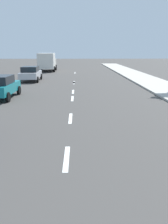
# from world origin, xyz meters

# --- Properties ---
(ground_plane) EXTENTS (160.00, 160.00, 0.00)m
(ground_plane) POSITION_xyz_m (0.00, 20.00, 0.00)
(ground_plane) COLOR #423F3D
(lane_stripe_3) EXTENTS (0.16, 1.80, 0.01)m
(lane_stripe_3) POSITION_xyz_m (0.00, 10.74, 0.00)
(lane_stripe_3) COLOR white
(lane_stripe_3) RESTS_ON ground
(lane_stripe_4) EXTENTS (0.16, 1.80, 0.01)m
(lane_stripe_4) POSITION_xyz_m (0.00, 15.16, 0.00)
(lane_stripe_4) COLOR white
(lane_stripe_4) RESTS_ON ground
(lane_stripe_5) EXTENTS (0.16, 1.80, 0.01)m
(lane_stripe_5) POSITION_xyz_m (0.00, 20.08, 0.00)
(lane_stripe_5) COLOR white
(lane_stripe_5) RESTS_ON ground
(lane_stripe_6) EXTENTS (0.16, 1.80, 0.01)m
(lane_stripe_6) POSITION_xyz_m (0.00, 22.85, 0.00)
(lane_stripe_6) COLOR white
(lane_stripe_6) RESTS_ON ground
(lane_stripe_7) EXTENTS (0.16, 1.80, 0.01)m
(lane_stripe_7) POSITION_xyz_m (0.00, 28.12, 0.00)
(lane_stripe_7) COLOR white
(lane_stripe_7) RESTS_ON ground
(lane_stripe_8) EXTENTS (0.16, 1.80, 0.01)m
(lane_stripe_8) POSITION_xyz_m (0.00, 28.71, 0.00)
(lane_stripe_8) COLOR white
(lane_stripe_8) RESTS_ON ground
(lane_stripe_9) EXTENTS (0.16, 1.80, 0.01)m
(lane_stripe_9) POSITION_xyz_m (0.00, 39.20, 0.00)
(lane_stripe_9) COLOR white
(lane_stripe_9) RESTS_ON ground
(parked_car_teal) EXTENTS (1.92, 4.01, 1.57)m
(parked_car_teal) POSITION_xyz_m (-4.92, 20.36, 0.84)
(parked_car_teal) COLOR #14727A
(parked_car_teal) RESTS_ON ground
(parked_car_silver) EXTENTS (2.07, 4.37, 1.57)m
(parked_car_silver) POSITION_xyz_m (-4.69, 29.86, 0.84)
(parked_car_silver) COLOR #B7BABF
(parked_car_silver) RESTS_ON ground
(delivery_truck) EXTENTS (2.78, 6.29, 2.80)m
(delivery_truck) POSITION_xyz_m (-4.43, 42.42, 1.50)
(delivery_truck) COLOR beige
(delivery_truck) RESTS_ON ground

